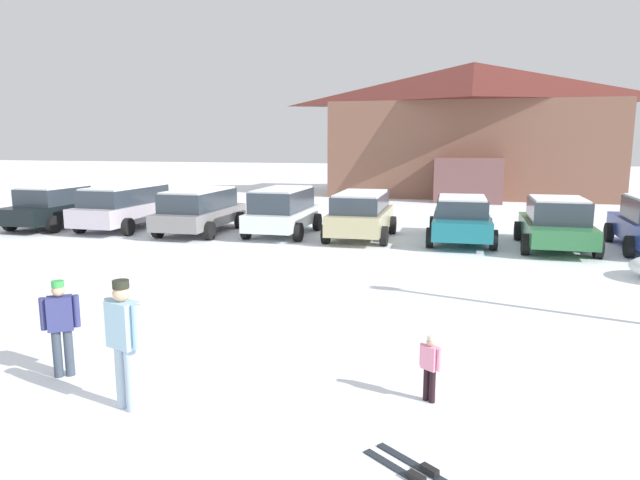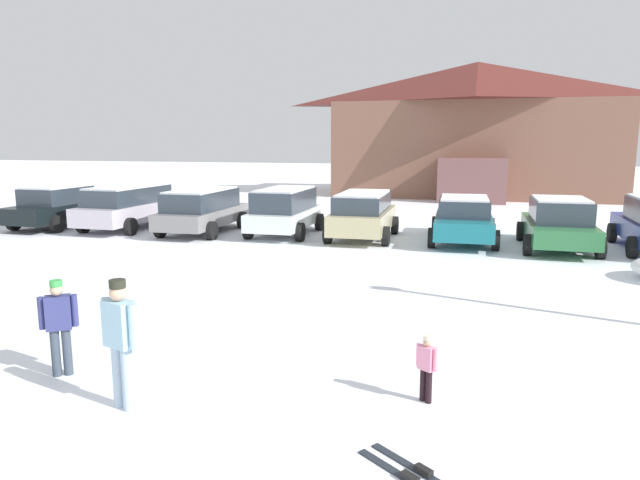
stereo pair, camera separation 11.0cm
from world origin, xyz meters
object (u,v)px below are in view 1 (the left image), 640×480
(parked_green_coupe, at_px, (556,223))
(ski_lodge, at_px, (471,129))
(parked_beige_suv, at_px, (361,214))
(skier_teen_in_navy_coat, at_px, (61,323))
(parked_white_suv, at_px, (283,210))
(skier_child_in_pink_snowsuit, at_px, (430,364))
(parked_silver_wagon, at_px, (126,206))
(pair_of_skis, at_px, (420,474))
(parked_grey_wagon, at_px, (200,209))
(parked_teal_hatchback, at_px, (461,218))
(parked_black_sedan, at_px, (57,206))
(skier_adult_in_blue_parka, at_px, (124,337))

(parked_green_coupe, bearing_deg, ski_lodge, 98.14)
(parked_beige_suv, xyz_separation_m, skier_teen_in_navy_coat, (-2.03, -12.60, -0.08))
(ski_lodge, bearing_deg, parked_beige_suv, -101.57)
(parked_white_suv, bearing_deg, skier_child_in_pink_snowsuit, -64.03)
(parked_beige_suv, bearing_deg, parked_green_coupe, -3.49)
(parked_green_coupe, bearing_deg, parked_silver_wagon, 178.68)
(parked_silver_wagon, relative_size, parked_green_coupe, 1.12)
(pair_of_skis, bearing_deg, parked_grey_wagon, 123.63)
(parked_white_suv, distance_m, pair_of_skis, 15.22)
(parked_white_suv, bearing_deg, parked_grey_wagon, -173.23)
(parked_grey_wagon, relative_size, skier_child_in_pink_snowsuit, 5.01)
(parked_grey_wagon, height_order, pair_of_skis, parked_grey_wagon)
(parked_teal_hatchback, distance_m, parked_green_coupe, 2.93)
(parked_black_sedan, bearing_deg, parked_green_coupe, -0.49)
(pair_of_skis, bearing_deg, parked_black_sedan, 138.07)
(parked_white_suv, height_order, pair_of_skis, parked_white_suv)
(ski_lodge, bearing_deg, parked_grey_wagon, -117.95)
(parked_white_suv, distance_m, parked_teal_hatchback, 6.22)
(skier_teen_in_navy_coat, height_order, pair_of_skis, skier_teen_in_navy_coat)
(parked_teal_hatchback, bearing_deg, skier_adult_in_blue_parka, -106.20)
(ski_lodge, height_order, parked_silver_wagon, ski_lodge)
(parked_grey_wagon, relative_size, pair_of_skis, 3.62)
(parked_white_suv, xyz_separation_m, parked_beige_suv, (2.86, -0.11, -0.03))
(parked_green_coupe, bearing_deg, skier_child_in_pink_snowsuit, -104.90)
(skier_child_in_pink_snowsuit, height_order, skier_adult_in_blue_parka, skier_adult_in_blue_parka)
(parked_white_suv, distance_m, skier_teen_in_navy_coat, 12.74)
(ski_lodge, distance_m, skier_child_in_pink_snowsuit, 30.09)
(skier_adult_in_blue_parka, bearing_deg, skier_child_in_pink_snowsuit, 17.50)
(parked_black_sedan, xyz_separation_m, parked_silver_wagon, (2.95, 0.20, 0.08))
(skier_teen_in_navy_coat, bearing_deg, parked_white_suv, 93.73)
(parked_grey_wagon, bearing_deg, parked_teal_hatchback, 2.98)
(parked_teal_hatchback, relative_size, pair_of_skis, 3.73)
(parked_grey_wagon, distance_m, skier_teen_in_navy_coat, 12.95)
(parked_black_sedan, relative_size, parked_white_suv, 1.17)
(ski_lodge, distance_m, parked_black_sedan, 24.08)
(parked_white_suv, xyz_separation_m, skier_adult_in_blue_parka, (2.29, -13.38, 0.04))
(ski_lodge, bearing_deg, parked_black_sedan, -131.11)
(parked_silver_wagon, xyz_separation_m, parked_grey_wagon, (3.18, -0.23, -0.02))
(parked_beige_suv, bearing_deg, parked_teal_hatchback, 3.92)
(pair_of_skis, bearing_deg, parked_teal_hatchback, 89.06)
(ski_lodge, xyz_separation_m, parked_silver_wagon, (-12.74, -17.78, -3.18))
(ski_lodge, xyz_separation_m, skier_teen_in_navy_coat, (-5.66, -30.35, -3.28))
(parked_beige_suv, bearing_deg, pair_of_skis, -77.28)
(ski_lodge, xyz_separation_m, parked_green_coupe, (2.59, -18.13, -3.26))
(parked_black_sedan, xyz_separation_m, pair_of_skis, (15.18, -13.63, -0.80))
(parked_black_sedan, bearing_deg, ski_lodge, 48.89)
(parked_green_coupe, relative_size, skier_teen_in_navy_coat, 3.07)
(parked_grey_wagon, height_order, parked_white_suv, parked_white_suv)
(parked_black_sedan, xyz_separation_m, parked_green_coupe, (18.27, -0.16, -0.00))
(ski_lodge, relative_size, parked_teal_hatchback, 3.70)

